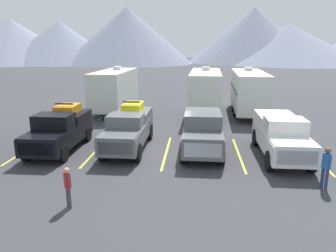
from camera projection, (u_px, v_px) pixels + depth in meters
The scene contains 16 objects.
ground_plane at pixel (167, 150), 17.90m from camera, with size 240.00×240.00×0.00m, color #38383D.
pickup_truck_a at pixel (60, 129), 17.79m from camera, with size 2.21×5.26×2.44m.
pickup_truck_b at pixel (129, 128), 18.04m from camera, with size 2.11×5.79×2.49m.
pickup_truck_c at pixel (202, 131), 17.46m from camera, with size 2.19×5.35×2.19m.
pickup_truck_d at pixel (281, 135), 16.63m from camera, with size 2.17×5.70×2.17m.
lot_stripe_a at pixel (30, 148), 18.19m from camera, with size 0.12×5.50×0.01m, color gold.
lot_stripe_b at pixel (97, 150), 17.87m from camera, with size 0.12×5.50×0.01m, color gold.
lot_stripe_c at pixel (166, 152), 17.55m from camera, with size 0.12×5.50×0.01m, color gold.
lot_stripe_d at pixel (239, 154), 17.23m from camera, with size 0.12×5.50×0.01m, color gold.
lot_stripe_e at pixel (314, 156), 16.91m from camera, with size 0.12×5.50×0.01m, color gold.
camper_trailer_a at pixel (115, 89), 27.36m from camera, with size 2.74×8.36×3.78m.
camper_trailer_b at pixel (205, 91), 26.06m from camera, with size 2.63×8.95×3.84m.
camper_trailer_c at pixel (249, 90), 26.51m from camera, with size 2.73×9.16×3.76m.
person_a at pixel (326, 165), 12.88m from camera, with size 0.32×0.33×1.75m.
person_b at pixel (68, 185), 11.40m from camera, with size 0.28×0.28×1.53m.
mountain_ridge at pixel (185, 40), 95.88m from camera, with size 145.91×49.64×16.32m.
Camera 1 is at (1.51, -16.95, 5.70)m, focal length 34.77 mm.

